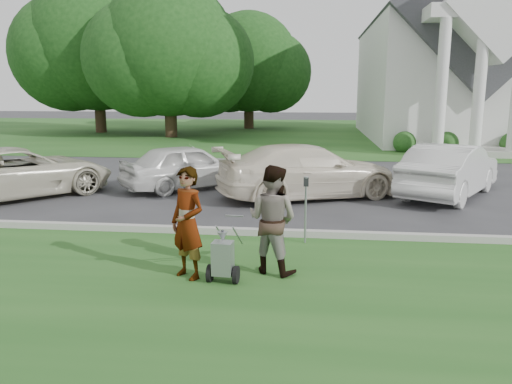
% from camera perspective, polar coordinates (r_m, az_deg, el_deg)
% --- Properties ---
extents(ground, '(120.00, 120.00, 0.00)m').
position_cam_1_polar(ground, '(9.81, 0.12, -5.94)').
color(ground, '#333335').
rests_on(ground, ground).
extents(grass_strip, '(80.00, 7.00, 0.01)m').
position_cam_1_polar(grass_strip, '(7.03, -2.67, -13.21)').
color(grass_strip, '#21511B').
rests_on(grass_strip, ground).
extents(church_lawn, '(80.00, 30.00, 0.01)m').
position_cam_1_polar(church_lawn, '(36.43, 4.87, 6.86)').
color(church_lawn, '#21511B').
rests_on(church_lawn, ground).
extents(curb, '(80.00, 0.18, 0.15)m').
position_cam_1_polar(curb, '(10.31, 0.46, -4.63)').
color(curb, '#9E9E93').
rests_on(curb, ground).
extents(church, '(9.19, 19.00, 24.10)m').
position_cam_1_polar(church, '(33.51, 21.05, 15.92)').
color(church, white).
rests_on(church, ground).
extents(tree_left, '(10.63, 8.40, 9.71)m').
position_cam_1_polar(tree_left, '(32.64, -9.97, 15.17)').
color(tree_left, '#332316').
rests_on(tree_left, ground).
extents(tree_far, '(11.64, 9.20, 10.73)m').
position_cam_1_polar(tree_far, '(37.54, -17.80, 15.20)').
color(tree_far, '#332316').
rests_on(tree_far, ground).
extents(tree_back, '(9.61, 7.60, 8.89)m').
position_cam_1_polar(tree_back, '(39.65, -0.86, 14.11)').
color(tree_back, '#332316').
rests_on(tree_back, ground).
extents(striping_cart, '(0.50, 0.98, 0.89)m').
position_cam_1_polar(striping_cart, '(7.80, -3.79, -7.66)').
color(striping_cart, black).
rests_on(striping_cart, ground).
extents(person_left, '(0.78, 0.71, 1.78)m').
position_cam_1_polar(person_left, '(7.90, -7.82, -3.65)').
color(person_left, '#999999').
rests_on(person_left, ground).
extents(person_right, '(1.06, 0.96, 1.77)m').
position_cam_1_polar(person_right, '(8.08, 1.88, -3.24)').
color(person_right, '#999999').
rests_on(person_right, ground).
extents(parking_meter_near, '(0.10, 0.09, 1.33)m').
position_cam_1_polar(parking_meter_near, '(9.67, 5.71, -1.11)').
color(parking_meter_near, '#94979C').
rests_on(parking_meter_near, ground).
extents(car_a, '(5.10, 5.39, 1.41)m').
position_cam_1_polar(car_a, '(15.42, -25.50, 2.06)').
color(car_a, beige).
rests_on(car_a, ground).
extents(car_b, '(4.13, 3.84, 1.37)m').
position_cam_1_polar(car_b, '(15.29, -7.80, 2.93)').
color(car_b, silver).
rests_on(car_b, ground).
extents(car_c, '(5.53, 4.02, 1.49)m').
position_cam_1_polar(car_c, '(13.95, 6.01, 2.38)').
color(car_c, silver).
rests_on(car_c, ground).
extents(car_d, '(3.66, 4.69, 1.49)m').
position_cam_1_polar(car_d, '(15.05, 21.28, 2.34)').
color(car_d, silver).
rests_on(car_d, ground).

